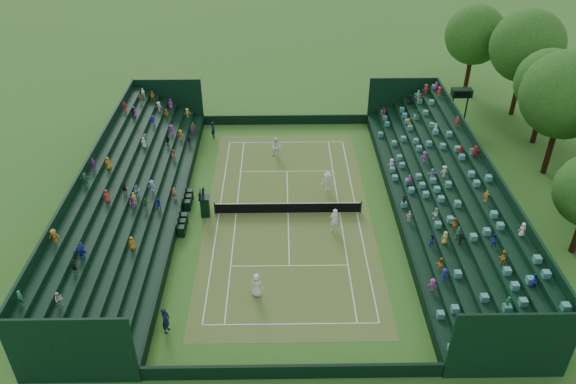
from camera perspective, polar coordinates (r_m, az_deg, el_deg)
name	(u,v)px	position (r m, az deg, el deg)	size (l,w,h in m)	color
ground	(288,213)	(44.65, 0.00, -2.15)	(160.00, 160.00, 0.00)	#346520
court_surface	(288,213)	(44.65, 0.00, -2.14)	(12.97, 26.77, 0.01)	#316B23
perimeter_wall_north	(286,120)	(58.11, -0.25, 7.37)	(17.17, 0.20, 1.00)	black
perimeter_wall_south	(292,372)	(32.62, 0.45, -17.78)	(17.17, 0.20, 1.00)	black
perimeter_wall_east	(395,207)	(45.28, 10.80, -1.50)	(0.20, 31.77, 1.00)	black
perimeter_wall_west	(181,209)	(45.06, -10.86, -1.69)	(0.20, 31.77, 1.00)	black
north_grandstand	(449,195)	(45.73, 16.08, -0.34)	(6.60, 32.00, 4.90)	black
south_grandstand	(125,198)	(45.41, -16.19, -0.61)	(6.60, 32.00, 4.90)	black
tennis_net	(288,208)	(44.35, 0.00, -1.59)	(11.67, 0.10, 1.06)	black
scoreboard_tower	(461,94)	(59.98, 17.21, 9.48)	(2.00, 1.00, 3.70)	black
tree_row	(543,79)	(56.21, 24.46, 10.39)	(10.41, 35.05, 11.10)	black
umpire_chair	(205,204)	(44.21, -8.47, -1.20)	(0.83, 0.83, 2.62)	black
courtside_chairs	(185,211)	(44.77, -10.37, -1.95)	(0.56, 5.52, 1.21)	black
player_near_west	(257,285)	(36.92, -3.21, -9.42)	(0.85, 0.55, 1.74)	white
player_near_east	(334,220)	(42.35, 4.74, -2.84)	(0.73, 0.48, 1.99)	white
player_far_west	(277,147)	(51.88, -1.18, 4.57)	(0.94, 0.73, 1.94)	white
player_far_east	(328,182)	(46.98, 4.04, 1.06)	(1.16, 0.67, 1.80)	silver
line_judge_north	(213,130)	(55.82, -7.61, 6.29)	(0.61, 0.40, 1.67)	black
line_judge_south	(166,320)	(35.35, -12.32, -12.61)	(0.68, 0.44, 1.86)	black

